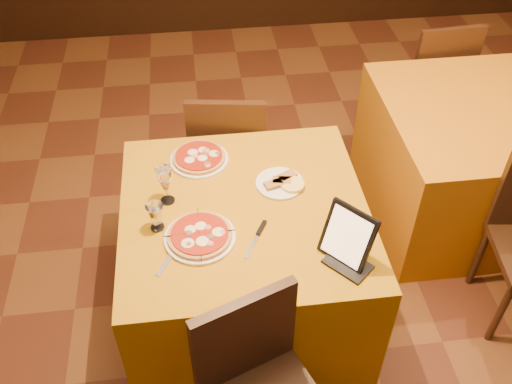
{
  "coord_description": "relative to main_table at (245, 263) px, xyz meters",
  "views": [
    {
      "loc": [
        -0.39,
        -1.47,
        2.53
      ],
      "look_at": [
        -0.17,
        0.31,
        0.86
      ],
      "focal_mm": 40.0,
      "sensor_mm": 36.0,
      "label": 1
    }
  ],
  "objects": [
    {
      "name": "side_table",
      "position": [
        1.41,
        0.61,
        0.0
      ],
      "size": [
        1.1,
        1.1,
        0.75
      ],
      "primitive_type": "cube",
      "color": "#BC700C",
      "rests_on": "floor"
    },
    {
      "name": "pizza_far",
      "position": [
        -0.18,
        0.35,
        0.39
      ],
      "size": [
        0.28,
        0.28,
        0.03
      ],
      "rotation": [
        0.0,
        0.0,
        -0.21
      ],
      "color": "white",
      "rests_on": "main_table"
    },
    {
      "name": "chair_side_far",
      "position": [
        1.41,
        1.41,
        0.08
      ],
      "size": [
        0.43,
        0.43,
        0.91
      ],
      "primitive_type": null,
      "rotation": [
        0.0,
        0.0,
        3.21
      ],
      "color": "black",
      "rests_on": "floor"
    },
    {
      "name": "fork_near",
      "position": [
        -0.34,
        -0.27,
        0.38
      ],
      "size": [
        0.1,
        0.16,
        0.01
      ],
      "primitive_type": "cube",
      "rotation": [
        0.0,
        0.0,
        1.06
      ],
      "color": "#B7B9BE",
      "rests_on": "main_table"
    },
    {
      "name": "cutlet_dish",
      "position": [
        0.18,
        0.13,
        0.39
      ],
      "size": [
        0.22,
        0.22,
        0.03
      ],
      "rotation": [
        0.0,
        0.0,
        0.04
      ],
      "color": "white",
      "rests_on": "main_table"
    },
    {
      "name": "water_glass",
      "position": [
        -0.38,
        -0.07,
        0.44
      ],
      "size": [
        0.09,
        0.09,
        0.13
      ],
      "primitive_type": null,
      "rotation": [
        0.0,
        0.0,
        0.18
      ],
      "color": "white",
      "rests_on": "main_table"
    },
    {
      "name": "tablet",
      "position": [
        0.38,
        -0.33,
        0.49
      ],
      "size": [
        0.22,
        0.23,
        0.24
      ],
      "primitive_type": "cube",
      "rotation": [
        -0.35,
        0.0,
        -0.85
      ],
      "color": "black",
      "rests_on": "main_table"
    },
    {
      "name": "wine_glass",
      "position": [
        -0.34,
        0.09,
        0.47
      ],
      "size": [
        0.11,
        0.11,
        0.19
      ],
      "primitive_type": null,
      "rotation": [
        0.0,
        0.0,
        0.27
      ],
      "color": "#D7B77A",
      "rests_on": "main_table"
    },
    {
      "name": "floor",
      "position": [
        0.22,
        -0.33,
        -0.38
      ],
      "size": [
        6.0,
        7.0,
        0.01
      ],
      "primitive_type": "cube",
      "color": "#5E2D19",
      "rests_on": "ground"
    },
    {
      "name": "knife",
      "position": [
        0.02,
        -0.21,
        0.38
      ],
      "size": [
        0.11,
        0.17,
        0.01
      ],
      "primitive_type": "cube",
      "rotation": [
        0.0,
        0.0,
        1.06
      ],
      "color": "#B1B1B8",
      "rests_on": "main_table"
    },
    {
      "name": "fork_far",
      "position": [
        -0.08,
        0.35,
        0.38
      ],
      "size": [
        0.02,
        0.18,
        0.01
      ],
      "primitive_type": "cube",
      "rotation": [
        0.0,
        0.0,
        1.56
      ],
      "color": "silver",
      "rests_on": "main_table"
    },
    {
      "name": "main_table",
      "position": [
        0.0,
        0.0,
        0.0
      ],
      "size": [
        1.1,
        1.1,
        0.75
      ],
      "primitive_type": "cube",
      "color": "#B27B0B",
      "rests_on": "floor"
    },
    {
      "name": "pizza_near",
      "position": [
        -0.21,
        -0.16,
        0.39
      ],
      "size": [
        0.3,
        0.3,
        0.03
      ],
      "rotation": [
        0.0,
        0.0,
        0.37
      ],
      "color": "white",
      "rests_on": "main_table"
    },
    {
      "name": "chair_main_far",
      "position": [
        -0.0,
        0.79,
        0.08
      ],
      "size": [
        0.43,
        0.43,
        0.91
      ],
      "primitive_type": null,
      "rotation": [
        0.0,
        0.0,
        2.99
      ],
      "color": "#301D0F",
      "rests_on": "floor"
    }
  ]
}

